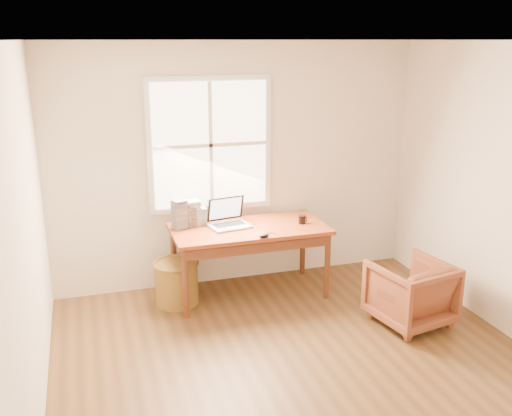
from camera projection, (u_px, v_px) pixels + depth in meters
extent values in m
cube|color=brown|center=(315.00, 389.00, 4.44)|extent=(4.00, 4.50, 0.02)
cube|color=white|center=(327.00, 39.00, 3.70)|extent=(4.00, 4.50, 0.02)
cube|color=beige|center=(237.00, 165.00, 6.14)|extent=(4.00, 0.02, 2.60)
cube|color=beige|center=(19.00, 261.00, 3.50)|extent=(0.02, 4.50, 2.60)
cube|color=silver|center=(210.00, 145.00, 5.95)|extent=(1.32, 0.05, 1.42)
cube|color=white|center=(211.00, 145.00, 5.92)|extent=(1.20, 0.02, 1.30)
cube|color=silver|center=(211.00, 145.00, 5.91)|extent=(0.04, 0.02, 1.30)
cube|color=silver|center=(211.00, 145.00, 5.91)|extent=(1.20, 0.02, 0.04)
cube|color=brown|center=(249.00, 229.00, 5.88)|extent=(1.60, 0.80, 0.04)
imported|color=brown|center=(410.00, 293.00, 5.38)|extent=(0.77, 0.79, 0.62)
cylinder|color=olive|center=(177.00, 283.00, 5.80)|extent=(0.56, 0.56, 0.44)
ellipsoid|color=black|center=(264.00, 236.00, 5.55)|extent=(0.10, 0.06, 0.03)
cylinder|color=black|center=(302.00, 220.00, 5.97)|extent=(0.08, 0.08, 0.09)
cube|color=silver|center=(193.00, 213.00, 5.87)|extent=(0.17, 0.15, 0.27)
cube|color=#2A292F|center=(189.00, 217.00, 5.85)|extent=(0.14, 0.13, 0.22)
cube|color=#9797A4|center=(179.00, 215.00, 5.78)|extent=(0.16, 0.15, 0.30)
cube|color=silver|center=(199.00, 216.00, 5.92)|extent=(0.14, 0.13, 0.18)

